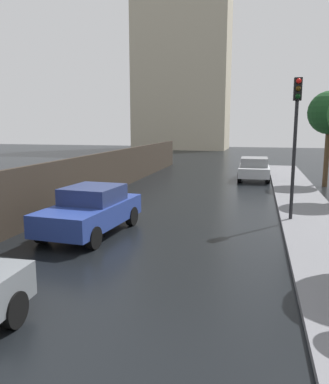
{
  "coord_description": "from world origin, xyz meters",
  "views": [
    {
      "loc": [
        3.12,
        -3.29,
        3.42
      ],
      "look_at": [
        0.41,
        7.88,
        1.43
      ],
      "focal_mm": 36.12,
      "sensor_mm": 36.0,
      "label": 1
    }
  ],
  "objects": [
    {
      "name": "distant_tower",
      "position": [
        -7.94,
        53.04,
        12.94
      ],
      "size": [
        13.51,
        7.35,
        25.87
      ],
      "color": "#B2A88E",
      "rests_on": "ground"
    },
    {
      "name": "traffic_light",
      "position": [
        4.34,
        10.76,
        3.47
      ],
      "size": [
        0.26,
        0.39,
        4.86
      ],
      "color": "black",
      "rests_on": "sidewalk_strip"
    },
    {
      "name": "car_silver_near_kerb",
      "position": [
        2.91,
        21.6,
        0.75
      ],
      "size": [
        1.94,
        3.95,
        1.43
      ],
      "rotation": [
        0.0,
        0.0,
        0.01
      ],
      "color": "#B2B5BA",
      "rests_on": "ground"
    },
    {
      "name": "car_blue_mid_road",
      "position": [
        -1.98,
        7.82,
        0.77
      ],
      "size": [
        2.15,
        4.28,
        1.51
      ],
      "rotation": [
        0.0,
        0.0,
        3.06
      ],
      "color": "navy",
      "rests_on": "ground"
    }
  ]
}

